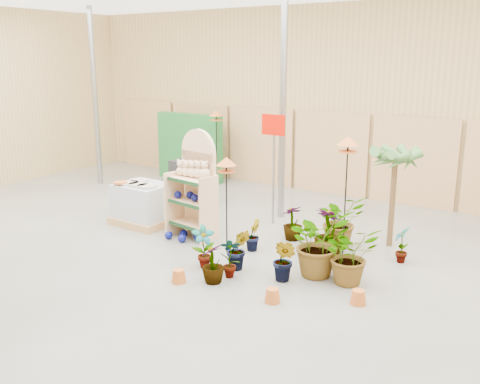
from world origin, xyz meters
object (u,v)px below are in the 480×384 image
object	(u,v)px
display_shelf	(196,188)
bird_table_front	(226,165)
pallet_stack	(144,204)
potted_plant_2	(318,242)

from	to	relation	value
display_shelf	bird_table_front	size ratio (longest dim) A/B	1.20
display_shelf	bird_table_front	world-z (taller)	display_shelf
pallet_stack	bird_table_front	bearing A→B (deg)	-9.29
display_shelf	pallet_stack	size ratio (longest dim) A/B	1.72
bird_table_front	potted_plant_2	world-z (taller)	bird_table_front
potted_plant_2	bird_table_front	bearing A→B (deg)	179.17
display_shelf	pallet_stack	xyz separation A→B (m)	(-1.35, 0.01, -0.51)
display_shelf	pallet_stack	bearing A→B (deg)	-171.43
display_shelf	potted_plant_2	distance (m)	2.77
bird_table_front	potted_plant_2	distance (m)	2.00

